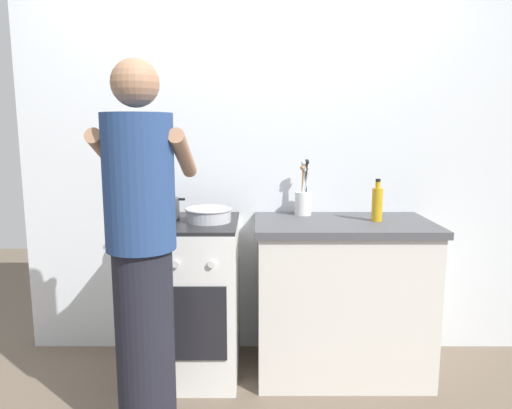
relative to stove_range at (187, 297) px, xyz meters
name	(u,v)px	position (x,y,z in m)	size (l,w,h in m)	color
ground	(247,383)	(0.35, -0.15, -0.45)	(6.00, 6.00, 0.00)	#6B5B4C
back_wall	(280,156)	(0.55, 0.35, 0.80)	(3.20, 0.10, 2.50)	silver
countertop	(342,297)	(0.90, 0.00, 0.00)	(1.00, 0.60, 0.90)	silver
stove_range	(187,297)	(0.00, 0.00, 0.00)	(0.60, 0.62, 0.90)	white
pot	(162,209)	(-0.14, 0.05, 0.51)	(0.28, 0.21, 0.12)	#38383D
mixing_bowl	(210,214)	(0.14, -0.01, 0.49)	(0.26, 0.26, 0.08)	#B7B7BC
utensil_crock	(304,199)	(0.69, 0.20, 0.55)	(0.10, 0.10, 0.34)	silver
oil_bottle	(378,204)	(1.09, 0.00, 0.55)	(0.06, 0.06, 0.24)	gold
person	(143,257)	(-0.09, -0.61, 0.41)	(0.41, 0.50, 1.70)	black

